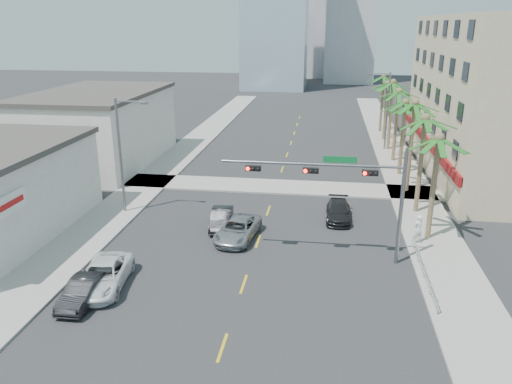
% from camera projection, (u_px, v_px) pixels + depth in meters
% --- Properties ---
extents(ground, '(260.00, 260.00, 0.00)m').
position_uv_depth(ground, '(231.00, 323.00, 24.96)').
color(ground, '#262628').
rests_on(ground, ground).
extents(sidewalk_right, '(4.00, 120.00, 0.15)m').
position_uv_depth(sidewalk_right, '(415.00, 200.00, 42.07)').
color(sidewalk_right, gray).
rests_on(sidewalk_right, ground).
extents(sidewalk_left, '(4.00, 120.00, 0.15)m').
position_uv_depth(sidewalk_left, '(143.00, 188.00, 45.29)').
color(sidewalk_left, gray).
rests_on(sidewalk_left, ground).
extents(sidewalk_cross, '(80.00, 4.00, 0.15)m').
position_uv_depth(sidewalk_cross, '(276.00, 187.00, 45.56)').
color(sidewalk_cross, gray).
rests_on(sidewalk_cross, ground).
extents(building_left_far, '(11.00, 18.00, 7.20)m').
position_uv_depth(building_left_far, '(99.00, 129.00, 52.66)').
color(building_left_far, beige).
rests_on(building_left_far, ground).
extents(traffic_signal_mast, '(11.12, 0.54, 7.20)m').
position_uv_depth(traffic_signal_mast, '(348.00, 184.00, 30.01)').
color(traffic_signal_mast, slate).
rests_on(traffic_signal_mast, ground).
extents(palm_tree_0, '(4.80, 4.80, 7.80)m').
position_uv_depth(palm_tree_0, '(439.00, 140.00, 32.37)').
color(palm_tree_0, brown).
rests_on(palm_tree_0, ground).
extents(palm_tree_1, '(4.80, 4.80, 8.16)m').
position_uv_depth(palm_tree_1, '(425.00, 120.00, 37.14)').
color(palm_tree_1, brown).
rests_on(palm_tree_1, ground).
extents(palm_tree_2, '(4.80, 4.80, 8.52)m').
position_uv_depth(palm_tree_2, '(415.00, 104.00, 41.90)').
color(palm_tree_2, brown).
rests_on(palm_tree_2, ground).
extents(palm_tree_3, '(4.80, 4.80, 7.80)m').
position_uv_depth(palm_tree_3, '(406.00, 103.00, 47.00)').
color(palm_tree_3, brown).
rests_on(palm_tree_3, ground).
extents(palm_tree_4, '(4.80, 4.80, 8.16)m').
position_uv_depth(palm_tree_4, '(399.00, 92.00, 51.76)').
color(palm_tree_4, brown).
rests_on(palm_tree_4, ground).
extents(palm_tree_5, '(4.80, 4.80, 8.52)m').
position_uv_depth(palm_tree_5, '(393.00, 83.00, 56.52)').
color(palm_tree_5, brown).
rests_on(palm_tree_5, ground).
extents(palm_tree_6, '(4.80, 4.80, 7.80)m').
position_uv_depth(palm_tree_6, '(388.00, 84.00, 61.62)').
color(palm_tree_6, brown).
rests_on(palm_tree_6, ground).
extents(palm_tree_7, '(4.80, 4.80, 8.16)m').
position_uv_depth(palm_tree_7, '(384.00, 77.00, 66.38)').
color(palm_tree_7, brown).
rests_on(palm_tree_7, ground).
extents(streetlight_left, '(2.55, 0.25, 9.00)m').
position_uv_depth(streetlight_left, '(122.00, 150.00, 37.93)').
color(streetlight_left, slate).
rests_on(streetlight_left, ground).
extents(streetlight_right, '(2.55, 0.25, 9.00)m').
position_uv_depth(streetlight_right, '(386.00, 107.00, 57.48)').
color(streetlight_right, slate).
rests_on(streetlight_right, ground).
extents(guardrail, '(0.08, 8.08, 1.00)m').
position_uv_depth(guardrail, '(424.00, 269.00, 28.99)').
color(guardrail, silver).
rests_on(guardrail, ground).
extents(car_parked_mid, '(1.50, 4.08, 1.34)m').
position_uv_depth(car_parked_mid, '(83.00, 291.00, 26.67)').
color(car_parked_mid, black).
rests_on(car_parked_mid, ground).
extents(car_parked_far, '(3.07, 5.57, 1.48)m').
position_uv_depth(car_parked_far, '(103.00, 275.00, 28.16)').
color(car_parked_far, white).
rests_on(car_parked_far, ground).
extents(car_lane_left, '(1.87, 4.28, 1.37)m').
position_uv_depth(car_lane_left, '(221.00, 218.00, 36.50)').
color(car_lane_left, black).
rests_on(car_lane_left, ground).
extents(car_lane_center, '(3.00, 5.33, 1.41)m').
position_uv_depth(car_lane_center, '(238.00, 229.00, 34.52)').
color(car_lane_center, '#AAABAF').
rests_on(car_lane_center, ground).
extents(car_lane_right, '(1.83, 4.50, 1.30)m').
position_uv_depth(car_lane_right, '(338.00, 211.00, 37.99)').
color(car_lane_right, black).
rests_on(car_lane_right, ground).
extents(pedestrian, '(0.85, 0.79, 1.95)m').
position_uv_depth(pedestrian, '(418.00, 229.00, 33.54)').
color(pedestrian, white).
rests_on(pedestrian, sidewalk_right).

